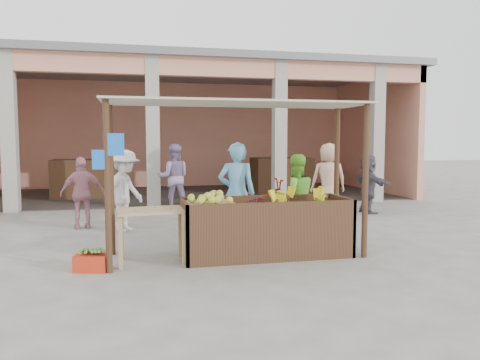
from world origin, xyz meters
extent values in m
plane|color=slate|center=(0.00, 0.00, 0.00)|extent=(60.00, 60.00, 0.00)
cube|color=#EB997B|center=(0.00, 11.40, 2.00)|extent=(14.00, 0.20, 4.00)
cube|color=#EB997B|center=(6.90, 8.50, 2.00)|extent=(0.20, 6.00, 4.00)
cube|color=#EB997B|center=(0.00, 5.65, 3.75)|extent=(14.00, 0.30, 0.50)
cube|color=slate|center=(0.00, 8.50, 4.10)|extent=(14.40, 6.40, 0.20)
cube|color=#A8A59A|center=(-4.50, 5.65, 2.00)|extent=(0.35, 0.35, 4.00)
cube|color=#A8A59A|center=(-1.00, 5.65, 2.00)|extent=(0.35, 0.35, 4.00)
cube|color=#A8A59A|center=(2.50, 5.65, 2.00)|extent=(0.35, 0.35, 4.00)
cube|color=#A8A59A|center=(5.50, 5.65, 2.00)|extent=(0.35, 0.35, 4.00)
cube|color=#503420|center=(-3.00, 8.50, 0.60)|extent=(2.00, 1.20, 1.20)
cube|color=#503420|center=(3.50, 8.50, 0.60)|extent=(2.00, 1.20, 1.20)
cube|color=#503420|center=(0.50, 0.00, 0.40)|extent=(2.60, 0.95, 0.80)
cylinder|color=#503420|center=(-1.85, -0.45, 1.18)|extent=(0.09, 0.09, 2.35)
cylinder|color=#503420|center=(1.95, -0.45, 1.18)|extent=(0.09, 0.09, 2.35)
cylinder|color=#503420|center=(-1.85, 0.60, 1.18)|extent=(0.09, 0.09, 2.35)
cylinder|color=#503420|center=(1.95, 0.60, 1.18)|extent=(0.09, 0.09, 2.35)
cube|color=beige|center=(0.05, 0.08, 2.37)|extent=(4.00, 1.35, 0.03)
cube|color=blue|center=(-1.73, -0.45, 1.75)|extent=(0.22, 0.08, 0.30)
cube|color=blue|center=(-1.95, -0.45, 1.55)|extent=(0.18, 0.07, 0.26)
cube|color=#A07F52|center=(-0.39, 0.06, 0.83)|extent=(0.75, 0.65, 0.06)
ellipsoid|color=yellow|center=(-0.39, 0.06, 0.93)|extent=(0.64, 0.56, 0.14)
ellipsoid|color=maroon|center=(0.39, 0.00, 0.88)|extent=(0.49, 0.40, 0.16)
cube|color=tan|center=(-1.26, -0.04, 0.78)|extent=(1.04, 0.74, 0.04)
cube|color=tan|center=(-1.70, -0.32, 0.38)|extent=(0.06, 0.06, 0.76)
cube|color=tan|center=(-0.82, -0.32, 0.38)|extent=(0.06, 0.06, 0.76)
cube|color=tan|center=(-1.70, 0.24, 0.38)|extent=(0.06, 0.06, 0.76)
cube|color=tan|center=(-0.82, 0.24, 0.38)|extent=(0.06, 0.06, 0.76)
cube|color=red|center=(-2.08, -0.29, 0.12)|extent=(0.52, 0.43, 0.23)
ellipsoid|color=maroon|center=(2.45, 5.31, 0.30)|extent=(0.44, 0.44, 0.60)
ellipsoid|color=maroon|center=(2.80, 5.36, 0.30)|extent=(0.44, 0.44, 0.60)
ellipsoid|color=maroon|center=(2.63, 5.62, 0.30)|extent=(0.44, 0.44, 0.60)
ellipsoid|color=maroon|center=(2.25, 5.46, 0.30)|extent=(0.44, 0.44, 0.60)
imported|color=#66B5E2|center=(0.23, 0.90, 0.94)|extent=(0.81, 0.66, 1.89)
imported|color=#81DC3E|center=(1.33, 0.98, 0.82)|extent=(0.79, 0.46, 1.64)
imported|color=#A41101|center=(0.94, 2.39, 0.52)|extent=(0.77, 2.04, 1.05)
imported|color=silver|center=(-1.69, 2.53, 0.87)|extent=(1.10, 1.24, 1.75)
imported|color=#C07C8C|center=(-2.53, 2.98, 0.78)|extent=(1.00, 0.66, 1.57)
imported|color=tan|center=(3.08, 3.53, 0.97)|extent=(1.01, 0.73, 1.93)
imported|color=#4A4A56|center=(4.16, 3.58, 0.77)|extent=(0.68, 1.45, 1.53)
imported|color=#8D76A0|center=(-0.50, 5.19, 0.94)|extent=(0.95, 0.60, 1.87)
camera|label=1|loc=(-1.49, -6.96, 1.81)|focal=35.00mm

